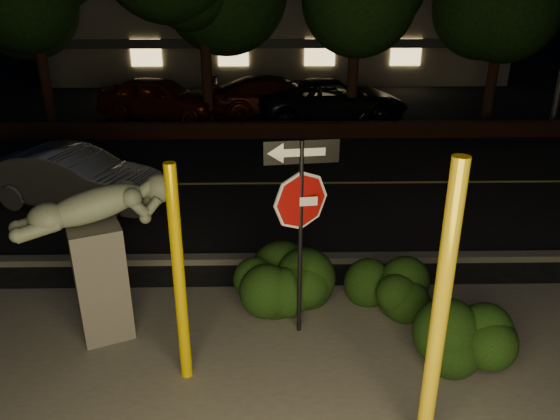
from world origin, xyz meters
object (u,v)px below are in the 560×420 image
object	(u,v)px
signpost	(301,202)
parked_car_darkred	(277,97)
yellow_pole_left	(179,279)
silver_sedan	(73,178)
yellow_pole_right	(439,320)
sculpture	(99,245)
parked_car_red	(159,98)
parked_car_dark	(332,100)

from	to	relation	value
signpost	parked_car_darkred	distance (m)	13.54
yellow_pole_left	silver_sedan	distance (m)	6.83
yellow_pole_right	sculpture	distance (m)	4.65
sculpture	parked_car_red	xyz separation A→B (m)	(-1.64, 13.20, -0.68)
yellow_pole_right	signpost	size ratio (longest dim) A/B	1.17
yellow_pole_right	signpost	world-z (taller)	yellow_pole_right
silver_sedan	parked_car_dark	bearing A→B (deg)	-25.36
sculpture	silver_sedan	xyz separation A→B (m)	(-2.08, 4.92, -0.79)
parked_car_darkred	parked_car_dark	bearing A→B (deg)	-115.81
yellow_pole_right	sculpture	bearing A→B (deg)	150.93
yellow_pole_left	parked_car_darkred	size ratio (longest dim) A/B	0.59
parked_car_darkred	parked_car_dark	distance (m)	2.11
signpost	silver_sedan	bearing A→B (deg)	127.48
yellow_pole_left	yellow_pole_right	size ratio (longest dim) A/B	0.87
sculpture	parked_car_dark	world-z (taller)	sculpture
parked_car_red	parked_car_darkred	xyz separation A→B (m)	(4.30, 0.24, -0.03)
yellow_pole_left	parked_car_dark	xyz separation A→B (m)	(3.37, 13.70, -0.73)
silver_sedan	yellow_pole_right	bearing A→B (deg)	-124.13
sculpture	parked_car_darkred	xyz separation A→B (m)	(2.65, 13.44, -0.72)
yellow_pole_left	parked_car_red	xyz separation A→B (m)	(-2.90, 14.19, -0.72)
signpost	parked_car_darkred	xyz separation A→B (m)	(-0.14, 13.47, -1.36)
yellow_pole_right	sculpture	size ratio (longest dim) A/B	1.46
parked_car_red	silver_sedan	bearing A→B (deg)	-168.64
parked_car_darkred	sculpture	bearing A→B (deg)	163.10
sculpture	parked_car_dark	size ratio (longest dim) A/B	0.44
yellow_pole_left	parked_car_red	size ratio (longest dim) A/B	0.66
yellow_pole_left	signpost	bearing A→B (deg)	32.07
signpost	parked_car_red	distance (m)	14.02
parked_car_red	yellow_pole_right	bearing A→B (deg)	-145.42
parked_car_darkred	parked_car_red	bearing A→B (deg)	87.45
yellow_pole_right	signpost	distance (m)	2.59
silver_sedan	parked_car_dark	xyz separation A→B (m)	(6.71, 7.80, 0.09)
yellow_pole_left	parked_car_darkred	bearing A→B (deg)	84.49
signpost	parked_car_darkred	bearing A→B (deg)	83.55
yellow_pole_right	parked_car_red	bearing A→B (deg)	110.24
yellow_pole_left	yellow_pole_right	world-z (taller)	yellow_pole_right
silver_sedan	sculpture	bearing A→B (deg)	-141.77
signpost	sculpture	world-z (taller)	signpost
yellow_pole_right	parked_car_darkred	bearing A→B (deg)	95.11
sculpture	parked_car_red	bearing A→B (deg)	73.37
silver_sedan	parked_car_darkred	size ratio (longest dim) A/B	0.80
sculpture	parked_car_dark	xyz separation A→B (m)	(4.63, 12.72, -0.70)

